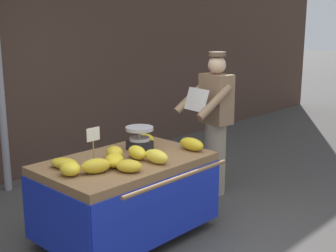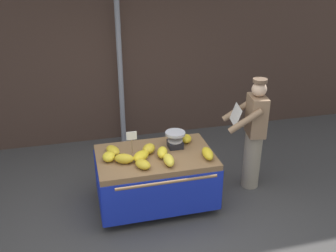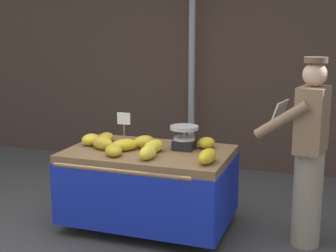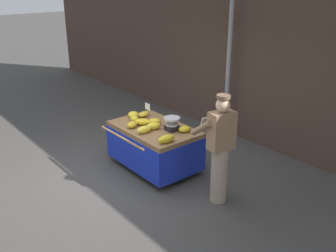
% 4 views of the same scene
% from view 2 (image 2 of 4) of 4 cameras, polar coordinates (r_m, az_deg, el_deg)
% --- Properties ---
extents(ground_plane, '(60.00, 60.00, 0.00)m').
position_cam_2_polar(ground_plane, '(5.06, -1.46, -15.76)').
color(ground_plane, '#423F3D').
extents(back_wall, '(16.00, 0.24, 4.16)m').
position_cam_2_polar(back_wall, '(6.96, -7.39, 14.46)').
color(back_wall, '#473328').
rests_on(back_wall, ground).
extents(street_pole, '(0.09, 0.09, 2.94)m').
position_cam_2_polar(street_pole, '(6.74, -7.23, 8.81)').
color(street_pole, gray).
rests_on(street_pole, ground).
extents(banana_cart, '(1.60, 1.21, 0.79)m').
position_cam_2_polar(banana_cart, '(5.25, -1.90, -6.44)').
color(banana_cart, olive).
rests_on(banana_cart, ground).
extents(weighing_scale, '(0.28, 0.28, 0.24)m').
position_cam_2_polar(weighing_scale, '(5.28, 1.09, -2.07)').
color(weighing_scale, black).
rests_on(weighing_scale, banana_cart).
extents(price_sign, '(0.14, 0.01, 0.34)m').
position_cam_2_polar(price_sign, '(5.06, -5.50, -1.79)').
color(price_sign, '#997A51').
rests_on(price_sign, banana_cart).
extents(banana_bunch_0, '(0.21, 0.25, 0.11)m').
position_cam_2_polar(banana_bunch_0, '(5.46, 2.69, -1.91)').
color(banana_bunch_0, gold).
rests_on(banana_bunch_0, banana_cart).
extents(banana_bunch_1, '(0.25, 0.28, 0.11)m').
position_cam_2_polar(banana_bunch_1, '(4.82, -3.80, -5.77)').
color(banana_bunch_1, gold).
rests_on(banana_bunch_1, banana_cart).
extents(banana_bunch_2, '(0.23, 0.30, 0.09)m').
position_cam_2_polar(banana_bunch_2, '(5.21, -8.30, -3.61)').
color(banana_bunch_2, gold).
rests_on(banana_bunch_2, banana_cart).
extents(banana_bunch_3, '(0.29, 0.23, 0.13)m').
position_cam_2_polar(banana_bunch_3, '(4.95, -6.62, -4.90)').
color(banana_bunch_3, gold).
rests_on(banana_bunch_3, banana_cart).
extents(banana_bunch_4, '(0.16, 0.31, 0.13)m').
position_cam_2_polar(banana_bunch_4, '(5.06, 5.98, -4.14)').
color(banana_bunch_4, gold).
rests_on(banana_bunch_4, banana_cart).
extents(banana_bunch_5, '(0.26, 0.27, 0.13)m').
position_cam_2_polar(banana_bunch_5, '(5.16, -2.90, -3.44)').
color(banana_bunch_5, gold).
rests_on(banana_bunch_5, banana_cart).
extents(banana_bunch_6, '(0.14, 0.27, 0.13)m').
position_cam_2_polar(banana_bunch_6, '(4.88, 0.12, -5.15)').
color(banana_bunch_6, yellow).
rests_on(banana_bunch_6, banana_cart).
extents(banana_bunch_7, '(0.30, 0.31, 0.11)m').
position_cam_2_polar(banana_bunch_7, '(5.00, -4.09, -4.53)').
color(banana_bunch_7, gold).
rests_on(banana_bunch_7, banana_cart).
extents(banana_bunch_8, '(0.20, 0.28, 0.13)m').
position_cam_2_polar(banana_bunch_8, '(5.07, -0.86, -3.99)').
color(banana_bunch_8, yellow).
rests_on(banana_bunch_8, banana_cart).
extents(banana_bunch_9, '(0.20, 0.23, 0.12)m').
position_cam_2_polar(banana_bunch_9, '(5.03, -8.90, -4.58)').
color(banana_bunch_9, yellow).
rests_on(banana_bunch_9, banana_cart).
extents(vendor_person, '(0.64, 0.59, 1.71)m').
position_cam_2_polar(vendor_person, '(5.65, 12.73, -1.22)').
color(vendor_person, gray).
rests_on(vendor_person, ground).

